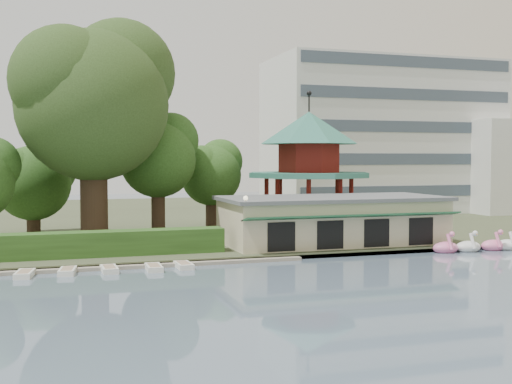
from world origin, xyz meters
name	(u,v)px	position (x,y,z in m)	size (l,w,h in m)	color
ground_plane	(333,319)	(0.00, 0.00, 0.00)	(220.00, 220.00, 0.00)	slate
shore	(157,217)	(0.00, 52.00, 0.20)	(220.00, 70.00, 0.40)	#424930
embankment	(233,260)	(0.00, 17.30, 0.15)	(220.00, 0.60, 0.30)	gray
dock	(59,269)	(-12.00, 17.20, 0.12)	(34.00, 1.60, 0.24)	gray
boathouse	(332,219)	(10.00, 21.97, 2.37)	(18.60, 9.39, 3.90)	#C6B892
pavilion	(309,158)	(12.00, 32.00, 7.48)	(12.40, 12.40, 13.50)	#C6B892
office_building	(403,142)	(32.67, 49.00, 9.73)	(38.00, 18.00, 20.00)	silver
hedge	(13,247)	(-15.00, 20.50, 1.30)	(30.00, 2.00, 1.80)	#2E551E
lamp_post	(246,213)	(1.50, 19.00, 3.34)	(0.36, 0.36, 4.28)	black
big_tree	(95,94)	(-8.83, 28.20, 12.83)	(13.79, 12.85, 19.13)	#3A281C
small_trees	(69,171)	(-10.88, 32.27, 6.37)	(39.07, 16.63, 11.39)	#3A281C
swan_boats	(510,244)	(23.49, 16.58, 0.40)	(13.93, 2.04, 1.92)	pink
moored_rowboats	(4,275)	(-15.31, 15.86, 0.18)	(24.23, 2.78, 0.36)	white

